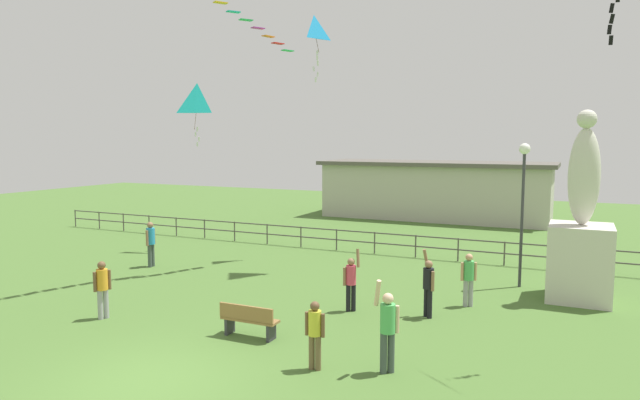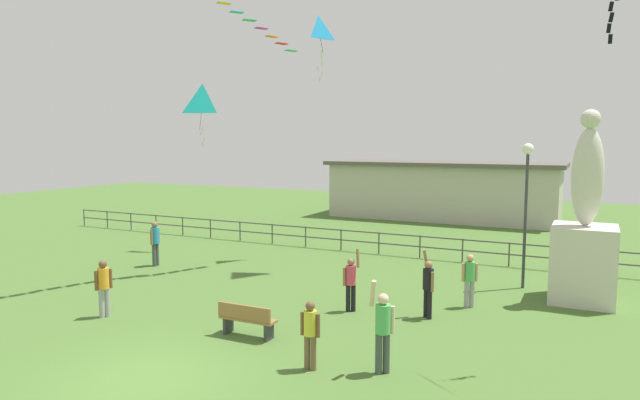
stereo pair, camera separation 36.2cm
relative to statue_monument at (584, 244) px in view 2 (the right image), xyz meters
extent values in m
plane|color=#476B2D|center=(-7.89, -10.05, -1.78)|extent=(80.00, 80.00, 0.00)
cube|color=beige|center=(0.00, 0.00, -0.61)|extent=(1.81, 1.81, 2.33)
ellipsoid|color=beige|center=(0.00, 0.00, 2.01)|extent=(0.90, 0.76, 2.93)
sphere|color=beige|center=(0.00, 0.00, 3.72)|extent=(0.56, 0.56, 0.56)
cylinder|color=#38383D|center=(-1.78, 0.86, 0.45)|extent=(0.10, 0.10, 4.45)
sphere|color=white|center=(-1.78, 0.86, 2.82)|extent=(0.36, 0.36, 0.36)
cube|color=olive|center=(-7.39, -7.01, -1.33)|extent=(1.51, 0.42, 0.06)
cube|color=olive|center=(-7.38, -7.19, -1.11)|extent=(1.50, 0.08, 0.36)
cube|color=#333338|center=(-7.99, -7.02, -1.55)|extent=(0.08, 0.36, 0.45)
cube|color=#333338|center=(-6.79, -7.00, -1.55)|extent=(0.08, 0.36, 0.45)
cylinder|color=#3F4C47|center=(-3.69, -7.66, -1.34)|extent=(0.15, 0.15, 0.87)
cylinder|color=#3F4C47|center=(-3.56, -7.55, -1.34)|extent=(0.15, 0.15, 0.87)
cylinder|color=#4CB259|center=(-3.62, -7.61, -0.60)|extent=(0.32, 0.32, 0.61)
sphere|color=beige|center=(-3.62, -7.61, -0.18)|extent=(0.23, 0.23, 0.23)
cylinder|color=beige|center=(-3.82, -7.71, -0.05)|extent=(0.23, 0.25, 0.59)
cylinder|color=beige|center=(-3.46, -7.47, -0.64)|extent=(0.10, 0.10, 0.58)
cylinder|color=#99999E|center=(-3.01, -2.15, -1.38)|extent=(0.14, 0.14, 0.80)
cylinder|color=#99999E|center=(-2.87, -2.07, -1.38)|extent=(0.14, 0.14, 0.80)
cylinder|color=#4CB259|center=(-2.94, -2.11, -0.70)|extent=(0.29, 0.29, 0.56)
sphere|color=tan|center=(-2.94, -2.11, -0.31)|extent=(0.21, 0.21, 0.21)
cylinder|color=tan|center=(-3.11, -2.21, -0.73)|extent=(0.09, 0.09, 0.54)
cylinder|color=tan|center=(-2.77, -2.02, -0.73)|extent=(0.09, 0.09, 0.54)
cylinder|color=black|center=(-5.84, -3.95, -1.39)|extent=(0.13, 0.13, 0.78)
cylinder|color=black|center=(-5.96, -4.04, -1.39)|extent=(0.13, 0.13, 0.78)
cylinder|color=#D83F59|center=(-5.90, -4.00, -0.72)|extent=(0.29, 0.29, 0.55)
sphere|color=#8C6647|center=(-5.90, -4.00, -0.34)|extent=(0.21, 0.21, 0.21)
cylinder|color=#8C6647|center=(-5.72, -3.92, -0.23)|extent=(0.18, 0.20, 0.53)
cylinder|color=#8C6647|center=(-6.05, -4.11, -0.75)|extent=(0.09, 0.09, 0.52)
cylinder|color=#99999E|center=(-11.83, -7.57, -1.37)|extent=(0.14, 0.14, 0.81)
cylinder|color=#99999E|center=(-11.77, -7.43, -1.37)|extent=(0.14, 0.14, 0.81)
cylinder|color=orange|center=(-11.80, -7.50, -0.68)|extent=(0.30, 0.30, 0.57)
sphere|color=brown|center=(-11.80, -7.50, -0.28)|extent=(0.22, 0.22, 0.22)
cylinder|color=brown|center=(-11.88, -7.68, -0.71)|extent=(0.09, 0.09, 0.54)
cylinder|color=brown|center=(-11.72, -7.32, -0.71)|extent=(0.09, 0.09, 0.54)
cylinder|color=black|center=(-3.82, -3.57, -1.37)|extent=(0.14, 0.14, 0.81)
cylinder|color=black|center=(-3.70, -3.67, -1.37)|extent=(0.14, 0.14, 0.81)
cylinder|color=black|center=(-3.76, -3.62, -0.68)|extent=(0.30, 0.30, 0.57)
sphere|color=#8C6647|center=(-3.76, -3.62, -0.28)|extent=(0.22, 0.22, 0.22)
cylinder|color=#8C6647|center=(-3.88, -3.45, -0.17)|extent=(0.21, 0.22, 0.55)
cylinder|color=#8C6647|center=(-3.61, -3.74, -0.71)|extent=(0.09, 0.09, 0.54)
cylinder|color=#3F4C47|center=(-14.99, -2.14, -1.33)|extent=(0.15, 0.15, 0.89)
cylinder|color=#3F4C47|center=(-15.00, -1.97, -1.33)|extent=(0.15, 0.15, 0.89)
cylinder|color=#268CBF|center=(-14.99, -2.05, -0.58)|extent=(0.32, 0.32, 0.63)
sphere|color=#8C6647|center=(-14.99, -2.05, -0.15)|extent=(0.24, 0.24, 0.24)
cylinder|color=#8C6647|center=(-14.97, -2.27, -0.62)|extent=(0.10, 0.10, 0.59)
cylinder|color=#8C6647|center=(-15.01, -1.84, -0.62)|extent=(0.10, 0.10, 0.59)
cylinder|color=brown|center=(-5.15, -8.11, -1.40)|extent=(0.13, 0.13, 0.76)
cylinder|color=brown|center=(-5.00, -8.10, -1.40)|extent=(0.13, 0.13, 0.76)
cylinder|color=gold|center=(-5.07, -8.11, -0.75)|extent=(0.28, 0.28, 0.53)
sphere|color=brown|center=(-5.07, -8.11, -0.39)|extent=(0.20, 0.20, 0.20)
cylinder|color=brown|center=(-5.26, -8.12, -0.79)|extent=(0.08, 0.08, 0.51)
cylinder|color=brown|center=(-4.89, -8.10, -0.79)|extent=(0.08, 0.08, 0.51)
pyramid|color=#198CD1|center=(-10.23, 2.59, 7.65)|extent=(0.71, 0.95, 1.02)
cylinder|color=#4C381E|center=(-10.08, 2.52, 7.15)|extent=(0.32, 0.17, 1.02)
cube|color=white|center=(-10.05, 2.54, 6.67)|extent=(0.11, 0.03, 0.21)
cube|color=white|center=(-10.05, 2.53, 6.45)|extent=(0.09, 0.04, 0.20)
cube|color=white|center=(-10.03, 2.55, 6.23)|extent=(0.08, 0.04, 0.20)
cube|color=white|center=(-10.18, 2.47, 6.01)|extent=(0.12, 0.04, 0.21)
cube|color=white|center=(-10.03, 2.54, 5.79)|extent=(0.08, 0.04, 0.20)
cube|color=white|center=(-10.11, 2.51, 5.57)|extent=(0.09, 0.01, 0.20)
pyramid|color=#19B2B2|center=(-15.63, 1.89, 4.90)|extent=(1.25, 0.90, 1.34)
cylinder|color=#4C381E|center=(-15.54, 1.64, 4.23)|extent=(0.20, 0.52, 1.34)
cube|color=white|center=(-15.50, 1.66, 3.58)|extent=(0.11, 0.02, 0.21)
cube|color=white|center=(-15.58, 1.63, 3.36)|extent=(0.09, 0.01, 0.20)
cube|color=white|center=(-15.44, 1.69, 3.14)|extent=(0.09, 0.05, 0.20)
cube|color=white|center=(-15.52, 1.66, 2.92)|extent=(0.09, 0.03, 0.20)
cube|color=black|center=(0.32, -4.91, 5.86)|extent=(0.11, 0.02, 0.21)
cube|color=black|center=(0.34, -4.90, 5.64)|extent=(0.11, 0.05, 0.21)
cube|color=black|center=(0.30, -4.92, 5.42)|extent=(0.09, 0.02, 0.20)
cube|color=black|center=(0.34, -4.90, 5.20)|extent=(0.08, 0.03, 0.20)
cube|color=yellow|center=(-11.84, -1.64, 7.91)|extent=(0.46, 0.53, 0.03)
cube|color=#19B2B2|center=(-11.58, -1.23, 7.65)|extent=(0.47, 0.53, 0.03)
cube|color=#1EB759|center=(-11.31, -0.84, 7.42)|extent=(0.47, 0.53, 0.03)
cube|color=#B22DB2|center=(-11.06, -0.43, 7.19)|extent=(0.44, 0.54, 0.03)
cube|color=orange|center=(-10.88, 0.02, 6.95)|extent=(0.36, 0.53, 0.03)
cube|color=red|center=(-10.73, 0.47, 6.75)|extent=(0.39, 0.53, 0.03)
cube|color=#1EB759|center=(-10.55, 0.92, 6.54)|extent=(0.41, 0.54, 0.03)
cylinder|color=#4C4742|center=(-25.91, 3.95, -1.30)|extent=(0.06, 0.06, 0.95)
cylinder|color=#4C4742|center=(-24.08, 3.95, -1.30)|extent=(0.06, 0.06, 0.95)
cylinder|color=#4C4742|center=(-22.30, 3.95, -1.30)|extent=(0.06, 0.06, 0.95)
cylinder|color=#4C4742|center=(-20.52, 3.95, -1.30)|extent=(0.06, 0.06, 0.95)
cylinder|color=#4C4742|center=(-18.72, 3.95, -1.30)|extent=(0.06, 0.06, 0.95)
cylinder|color=#4C4742|center=(-16.95, 3.95, -1.30)|extent=(0.06, 0.06, 0.95)
cylinder|color=#4C4742|center=(-15.17, 3.95, -1.30)|extent=(0.06, 0.06, 0.95)
cylinder|color=#4C4742|center=(-13.34, 3.95, -1.30)|extent=(0.06, 0.06, 0.95)
cylinder|color=#4C4742|center=(-11.56, 3.95, -1.30)|extent=(0.06, 0.06, 0.95)
cylinder|color=#4C4742|center=(-9.78, 3.95, -1.30)|extent=(0.06, 0.06, 0.95)
cylinder|color=#4C4742|center=(-7.99, 3.95, -1.30)|extent=(0.06, 0.06, 0.95)
cylinder|color=#4C4742|center=(-6.18, 3.95, -1.30)|extent=(0.06, 0.06, 0.95)
cylinder|color=#4C4742|center=(-4.43, 3.95, -1.30)|extent=(0.06, 0.06, 0.95)
cylinder|color=#4C4742|center=(-2.64, 3.95, -1.30)|extent=(0.06, 0.06, 0.95)
cylinder|color=#4C4742|center=(-0.82, 3.95, -1.30)|extent=(0.06, 0.06, 0.95)
cylinder|color=#4C4742|center=(0.96, 3.95, -1.30)|extent=(0.06, 0.06, 0.95)
cube|color=#4C4742|center=(-7.89, 3.95, -0.87)|extent=(36.00, 0.05, 0.05)
cube|color=#4C4742|center=(-7.89, 3.95, -1.30)|extent=(36.00, 0.05, 0.05)
cube|color=#B7B2A3|center=(-8.24, 15.95, -0.12)|extent=(13.55, 4.38, 3.32)
cube|color=#59544C|center=(-8.24, 15.95, 1.66)|extent=(14.15, 4.98, 0.24)
camera|label=1|loc=(-0.14, -18.40, 3.10)|focal=31.18mm
camera|label=2|loc=(0.18, -18.24, 3.10)|focal=31.18mm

